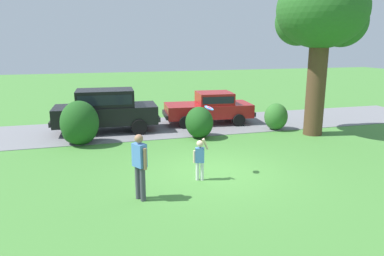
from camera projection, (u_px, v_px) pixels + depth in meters
ground_plane at (216, 173)px, 11.28m from camera, size 80.00×80.00×0.00m
driveway_strip at (170, 127)px, 17.37m from camera, size 28.00×4.40×0.02m
oak_tree_large at (322, 16)px, 14.95m from camera, size 3.91×3.72×6.84m
shrub_near_tree at (79, 125)px, 14.23m from camera, size 1.49×1.51×1.76m
shrub_centre_left at (199, 122)px, 15.26m from camera, size 1.16×1.32×1.33m
shrub_centre at (276, 117)px, 16.67m from camera, size 1.08×1.01×1.24m
parked_sedan at (210, 107)px, 17.96m from camera, size 4.53×2.37×1.56m
parked_suv at (106, 108)px, 16.22m from camera, size 4.78×2.26×1.92m
child_thrower at (200, 157)px, 10.51m from camera, size 0.48×0.23×1.29m
frisbee at (209, 108)px, 10.69m from camera, size 0.29×0.28×0.17m
adult_onlooker at (140, 163)px, 9.13m from camera, size 0.37×0.47×1.74m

